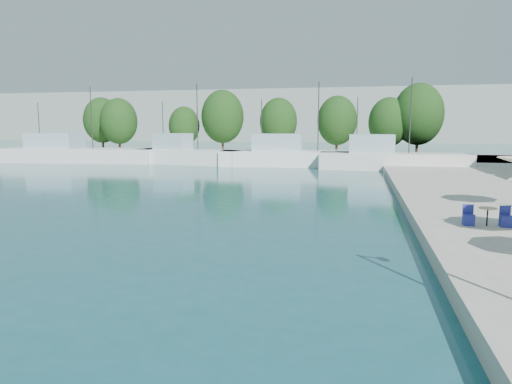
% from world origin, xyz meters
% --- Properties ---
extents(quay_far, '(90.00, 16.00, 0.60)m').
position_xyz_m(quay_far, '(-8.00, 67.00, 0.30)').
color(quay_far, '#9B978C').
rests_on(quay_far, ground).
extents(hill_west, '(180.00, 40.00, 16.00)m').
position_xyz_m(hill_west, '(-30.00, 160.00, 8.00)').
color(hill_west, gray).
rests_on(hill_west, ground).
extents(hill_east, '(140.00, 40.00, 12.00)m').
position_xyz_m(hill_east, '(40.00, 180.00, 6.00)').
color(hill_east, gray).
rests_on(hill_east, ground).
extents(trawler_01, '(21.55, 7.44, 10.20)m').
position_xyz_m(trawler_01, '(-33.25, 56.75, 1.07)').
color(trawler_01, silver).
rests_on(trawler_01, ground).
extents(trawler_02, '(14.73, 6.13, 10.20)m').
position_xyz_m(trawler_02, '(-17.71, 56.96, 1.07)').
color(trawler_02, white).
rests_on(trawler_02, ground).
extents(trawler_03, '(19.46, 6.78, 10.20)m').
position_xyz_m(trawler_03, '(-3.66, 57.06, 1.07)').
color(trawler_03, white).
rests_on(trawler_03, ground).
extents(trawler_04, '(15.84, 4.41, 10.20)m').
position_xyz_m(trawler_04, '(6.71, 54.69, 1.07)').
color(trawler_04, silver).
rests_on(trawler_04, ground).
extents(tree_01, '(5.96, 5.96, 8.82)m').
position_xyz_m(tree_01, '(-38.13, 71.85, 5.69)').
color(tree_01, '#3F2B19').
rests_on(tree_01, quay_far).
extents(tree_02, '(5.71, 5.71, 8.45)m').
position_xyz_m(tree_02, '(-33.25, 68.58, 5.47)').
color(tree_02, '#3F2B19').
rests_on(tree_02, quay_far).
extents(tree_03, '(4.87, 4.87, 7.21)m').
position_xyz_m(tree_03, '(-23.65, 71.70, 4.76)').
color(tree_03, '#3F2B19').
rests_on(tree_03, quay_far).
extents(tree_04, '(6.51, 6.51, 9.64)m').
position_xyz_m(tree_04, '(-17.18, 71.30, 6.16)').
color(tree_04, '#3F2B19').
rests_on(tree_04, quay_far).
extents(tree_05, '(5.65, 5.65, 8.37)m').
position_xyz_m(tree_05, '(-8.56, 71.92, 5.43)').
color(tree_05, '#3F2B19').
rests_on(tree_05, quay_far).
extents(tree_06, '(5.76, 5.76, 8.52)m').
position_xyz_m(tree_06, '(0.19, 71.52, 5.52)').
color(tree_06, '#3F2B19').
rests_on(tree_06, quay_far).
extents(tree_07, '(5.42, 5.42, 8.03)m').
position_xyz_m(tree_07, '(7.28, 68.74, 5.23)').
color(tree_07, '#3F2B19').
rests_on(tree_07, quay_far).
extents(tree_08, '(6.66, 6.66, 9.86)m').
position_xyz_m(tree_08, '(11.10, 68.82, 6.29)').
color(tree_08, '#3F2B19').
rests_on(tree_08, quay_far).
extents(cafe_table_02, '(1.82, 0.70, 0.76)m').
position_xyz_m(cafe_table_02, '(8.70, 23.14, 0.89)').
color(cafe_table_02, black).
rests_on(cafe_table_02, quay_right).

